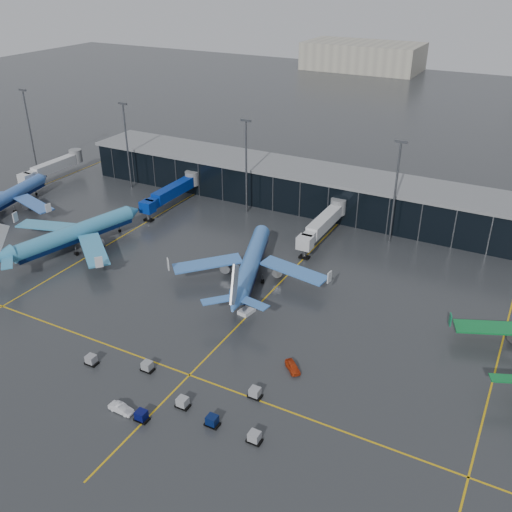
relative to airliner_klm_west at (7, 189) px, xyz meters
The scene contains 12 objects.
ground 76.53m from the airliner_klm_west, 15.75° to the right, with size 600.00×600.00×0.00m, color #282B2D.
terminal_pier 84.25m from the airliner_klm_west, 29.35° to the left, with size 142.00×17.00×10.70m.
jet_bridges 44.44m from the airliner_klm_west, 30.10° to the left, with size 94.00×27.50×7.20m.
flood_masts 84.10m from the airliner_klm_west, 20.48° to the left, with size 203.00×0.50×25.50m.
taxi_lines 84.25m from the airliner_klm_west, ahead, with size 220.00×120.00×0.02m.
airliner_klm_west is the anchor object (origin of this frame).
airliner_arkefly 34.74m from the airliner_klm_west, 15.75° to the right, with size 37.17×42.33×13.01m, color #3D98C9, non-canonical shape.
airliner_klm_near 76.96m from the airliner_klm_west, ahead, with size 35.45×40.37×12.41m, color #3E78CC, non-canonical shape.
baggage_carts 95.67m from the airliner_klm_west, 25.88° to the right, with size 35.27×14.08×1.70m.
mobile_airstair 84.19m from the airliner_klm_west, 10.07° to the right, with size 2.73×3.54×3.45m.
service_van_red 101.72m from the airliner_klm_west, 15.06° to the right, with size 1.64×4.08×1.39m, color #B8310E.
service_van_white 92.61m from the airliner_klm_west, 31.19° to the right, with size 1.45×4.15×1.37m, color silver.
Camera 1 is at (55.19, -76.00, 61.93)m, focal length 40.00 mm.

